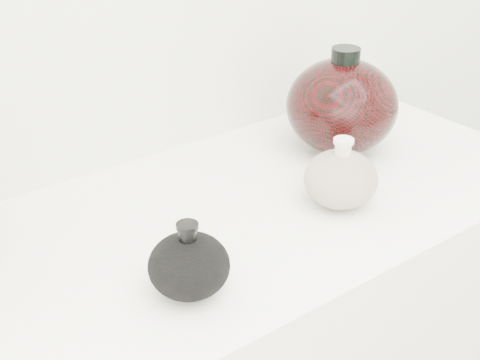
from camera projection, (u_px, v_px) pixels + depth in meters
black_gourd_vase at (189, 265)px, 0.84m from camera, size 0.12×0.12×0.10m
cream_gourd_vase at (341, 178)px, 1.04m from camera, size 0.15×0.15×0.11m
right_round_pot at (342, 105)px, 1.20m from camera, size 0.26×0.26×0.19m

